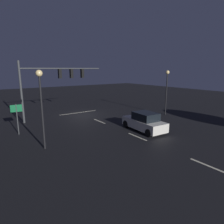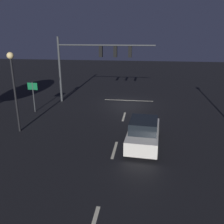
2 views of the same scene
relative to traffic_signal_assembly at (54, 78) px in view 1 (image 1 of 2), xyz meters
The scene contains 10 objects.
ground_plane 5.53m from the traffic_signal_assembly, behind, with size 80.00×80.00×0.00m, color black.
traffic_signal_assembly is the anchor object (origin of this frame).
lane_dash_far 6.80m from the traffic_signal_assembly, 129.63° to the left, with size 2.20×0.16×0.01m, color beige.
lane_dash_mid 11.39m from the traffic_signal_assembly, 108.22° to the left, with size 2.20×0.16×0.01m, color beige.
lane_dash_near 16.89m from the traffic_signal_assembly, 101.61° to the left, with size 2.20×0.16×0.01m, color beige.
stop_bar 5.66m from the traffic_signal_assembly, 160.13° to the right, with size 5.00×0.16×0.01m, color beige.
car_approaching 10.92m from the traffic_signal_assembly, 118.60° to the left, with size 2.13×4.46×1.70m.
street_lamp_left_kerb 12.97m from the traffic_signal_assembly, 152.78° to the left, with size 0.44×0.44×5.31m.
street_lamp_right_kerb 8.88m from the traffic_signal_assembly, 65.38° to the left, with size 0.44×0.44×5.42m.
route_sign 6.44m from the traffic_signal_assembly, 38.72° to the left, with size 0.90×0.11×2.62m.
Camera 1 is at (10.46, 21.28, 5.45)m, focal length 31.26 mm.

